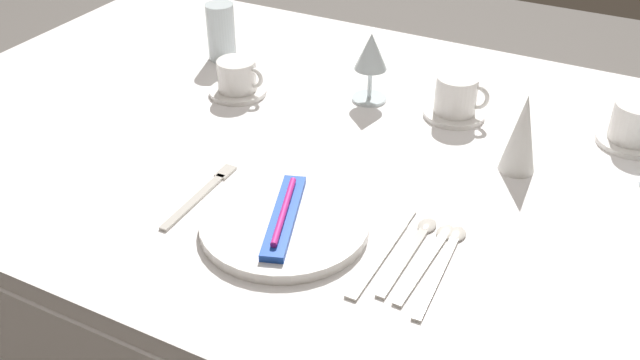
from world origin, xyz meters
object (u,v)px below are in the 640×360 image
dinner_plate (284,224)px  dinner_knife (382,253)px  toothbrush_package (284,215)px  drink_tumbler (221,35)px  coffee_cup_right (457,94)px  coffee_cup_far (238,75)px  wine_glass_left (371,56)px  fork_outer (203,193)px  spoon_soup (414,246)px  napkin_folded (522,133)px  spoon_tea (445,259)px  coffee_cup_left (636,122)px  spoon_dessert (432,253)px

dinner_plate → dinner_knife: dinner_plate is taller
toothbrush_package → drink_tumbler: bearing=132.1°
dinner_knife → coffee_cup_right: 0.46m
coffee_cup_far → wine_glass_left: 0.28m
fork_outer → coffee_cup_far: bearing=113.4°
fork_outer → spoon_soup: spoon_soup is taller
napkin_folded → coffee_cup_right: bearing=139.2°
spoon_tea → napkin_folded: bearing=84.4°
spoon_soup → napkin_folded: napkin_folded is taller
fork_outer → napkin_folded: size_ratio=1.39×
napkin_folded → dinner_plate: bearing=-129.4°
spoon_soup → coffee_cup_far: bearing=149.0°
drink_tumbler → napkin_folded: napkin_folded is taller
dinner_plate → spoon_soup: (0.20, 0.05, -0.01)m
dinner_knife → coffee_cup_right: (-0.04, 0.46, 0.04)m
spoon_tea → toothbrush_package: bearing=-170.1°
dinner_plate → coffee_cup_left: bearing=49.7°
coffee_cup_far → dinner_plate: bearing=-48.6°
toothbrush_package → spoon_tea: toothbrush_package is taller
dinner_knife → coffee_cup_right: bearing=95.2°
toothbrush_package → spoon_tea: 0.25m
dinner_knife → coffee_cup_far: bearing=144.0°
coffee_cup_right → spoon_soup: bearing=-79.5°
dinner_plate → coffee_cup_far: 0.48m
coffee_cup_right → napkin_folded: (0.16, -0.14, 0.03)m
coffee_cup_far → toothbrush_package: bearing=-48.6°
fork_outer → drink_tumbler: bearing=120.3°
spoon_soup → spoon_dessert: size_ratio=0.99×
spoon_soup → spoon_dessert: (0.03, -0.00, 0.00)m
wine_glass_left → drink_tumbler: wine_glass_left is taller
fork_outer → coffee_cup_right: bearing=57.8°
toothbrush_package → drink_tumbler: size_ratio=1.64×
drink_tumbler → spoon_soup: bearing=-34.5°
drink_tumbler → napkin_folded: size_ratio=0.88×
dinner_plate → spoon_tea: dinner_plate is taller
dinner_plate → napkin_folded: 0.44m
dinner_plate → spoon_tea: bearing=9.9°
coffee_cup_left → spoon_dessert: bearing=-114.5°
toothbrush_package → spoon_dessert: toothbrush_package is taller
coffee_cup_right → drink_tumbler: drink_tumbler is taller
spoon_tea → coffee_cup_left: 0.52m
spoon_soup → fork_outer: bearing=-174.9°
spoon_tea → drink_tumbler: drink_tumbler is taller
drink_tumbler → dinner_plate: bearing=-47.9°
toothbrush_package → napkin_folded: bearing=50.6°
dinner_plate → coffee_cup_right: coffee_cup_right is taller
toothbrush_package → drink_tumbler: 0.66m
wine_glass_left → dinner_knife: bearing=-63.6°
fork_outer → dinner_knife: 0.33m
coffee_cup_right → fork_outer: bearing=-122.2°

